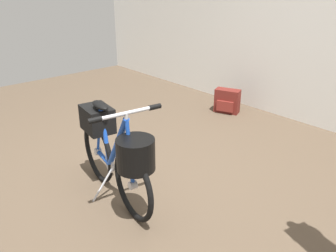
% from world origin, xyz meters
% --- Properties ---
extents(ground_plane, '(8.06, 8.06, 0.00)m').
position_xyz_m(ground_plane, '(0.00, 0.00, 0.00)').
color(ground_plane, brown).
extents(back_wall, '(8.06, 0.10, 2.63)m').
position_xyz_m(back_wall, '(0.00, 2.44, 1.31)').
color(back_wall, white).
rests_on(back_wall, ground_plane).
extents(folding_bike_foreground, '(1.15, 0.53, 0.82)m').
position_xyz_m(folding_bike_foreground, '(-0.24, -0.16, 0.43)').
color(folding_bike_foreground, black).
rests_on(folding_bike_foreground, ground_plane).
extents(backpack_on_floor, '(0.34, 0.26, 0.30)m').
position_xyz_m(backpack_on_floor, '(-0.92, 1.98, 0.15)').
color(backpack_on_floor, maroon).
rests_on(backpack_on_floor, ground_plane).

